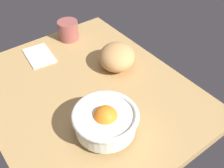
% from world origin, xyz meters
% --- Properties ---
extents(ground_plane, '(0.79, 0.65, 0.03)m').
position_xyz_m(ground_plane, '(0.00, 0.00, -0.01)').
color(ground_plane, tan).
extents(fruit_bowl, '(0.19, 0.19, 0.10)m').
position_xyz_m(fruit_bowl, '(0.18, -0.05, 0.05)').
color(fruit_bowl, white).
rests_on(fruit_bowl, ground).
extents(bread_loaf, '(0.20, 0.20, 0.09)m').
position_xyz_m(bread_loaf, '(-0.04, 0.17, 0.04)').
color(bread_loaf, tan).
rests_on(bread_loaf, ground).
extents(napkin_folded, '(0.16, 0.11, 0.01)m').
position_xyz_m(napkin_folded, '(-0.28, -0.04, 0.00)').
color(napkin_folded, silver).
rests_on(napkin_folded, ground).
extents(mug, '(0.12, 0.08, 0.08)m').
position_xyz_m(mug, '(-0.32, 0.12, 0.04)').
color(mug, '#9E514A').
rests_on(mug, ground).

